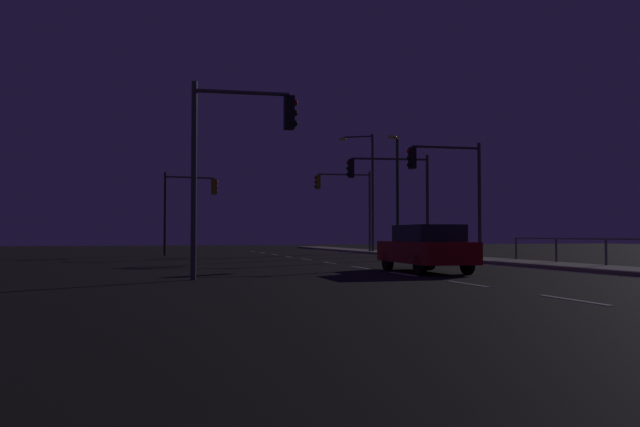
# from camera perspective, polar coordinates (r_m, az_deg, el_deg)

# --- Properties ---
(ground_plane) EXTENTS (112.00, 112.00, 0.00)m
(ground_plane) POSITION_cam_1_polar(r_m,az_deg,el_deg) (20.14, 7.11, -5.50)
(ground_plane) COLOR black
(ground_plane) RESTS_ON ground
(sidewalk_right) EXTENTS (2.32, 77.00, 0.14)m
(sidewalk_right) POSITION_cam_1_polar(r_m,az_deg,el_deg) (23.95, 23.47, -4.62)
(sidewalk_right) COLOR #9E937F
(sidewalk_right) RESTS_ON ground
(lane_markings_center) EXTENTS (0.14, 50.00, 0.01)m
(lane_markings_center) POSITION_cam_1_polar(r_m,az_deg,el_deg) (23.40, 3.74, -5.00)
(lane_markings_center) COLOR silver
(lane_markings_center) RESTS_ON ground
(lane_edge_line) EXTENTS (0.14, 53.00, 0.01)m
(lane_edge_line) POSITION_cam_1_polar(r_m,az_deg,el_deg) (27.26, 14.46, -4.51)
(lane_edge_line) COLOR silver
(lane_edge_line) RESTS_ON ground
(car) EXTENTS (1.94, 4.45, 1.57)m
(car) POSITION_cam_1_polar(r_m,az_deg,el_deg) (20.86, 9.74, -3.10)
(car) COLOR #B71414
(car) RESTS_ON ground
(traffic_light_overhead_east) EXTENTS (3.85, 0.62, 5.37)m
(traffic_light_overhead_east) POSITION_cam_1_polar(r_m,az_deg,el_deg) (41.32, 2.41, 1.74)
(traffic_light_overhead_east) COLOR #4C4C51
(traffic_light_overhead_east) RESTS_ON sidewalk_right
(traffic_light_near_left) EXTENTS (3.26, 0.64, 4.99)m
(traffic_light_near_left) POSITION_cam_1_polar(r_m,az_deg,el_deg) (38.44, -11.99, 1.42)
(traffic_light_near_left) COLOR #2D3033
(traffic_light_near_left) RESTS_ON ground
(traffic_light_far_left) EXTENTS (3.54, 0.47, 5.27)m
(traffic_light_far_left) POSITION_cam_1_polar(r_m,az_deg,el_deg) (28.34, 11.75, 3.32)
(traffic_light_far_left) COLOR #38383D
(traffic_light_far_left) RESTS_ON sidewalk_right
(traffic_light_far_center) EXTENTS (2.98, 0.48, 5.51)m
(traffic_light_far_center) POSITION_cam_1_polar(r_m,az_deg,el_deg) (17.62, -7.53, 6.46)
(traffic_light_far_center) COLOR #4C4C51
(traffic_light_far_center) RESTS_ON ground
(traffic_light_far_right) EXTENTS (4.35, 0.86, 5.30)m
(traffic_light_far_right) POSITION_cam_1_polar(r_m,az_deg,el_deg) (32.38, 6.65, 2.74)
(traffic_light_far_right) COLOR #38383D
(traffic_light_far_right) RESTS_ON sidewalk_right
(street_lamp_across_street) EXTENTS (2.18, 1.39, 8.04)m
(street_lamp_across_street) POSITION_cam_1_polar(r_m,az_deg,el_deg) (42.65, 4.38, 3.03)
(street_lamp_across_street) COLOR #38383D
(street_lamp_across_street) RESTS_ON sidewalk_right
(street_lamp_mid_block) EXTENTS (1.15, 1.39, 6.98)m
(street_lamp_mid_block) POSITION_cam_1_polar(r_m,az_deg,el_deg) (36.81, 7.08, 2.85)
(street_lamp_mid_block) COLOR #2D3033
(street_lamp_mid_block) RESTS_ON sidewalk_right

